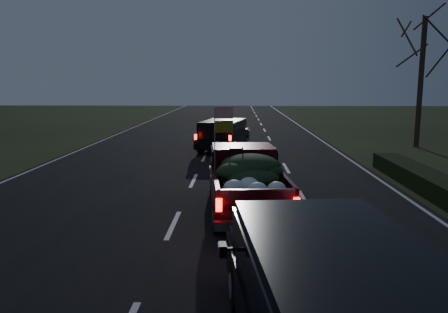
# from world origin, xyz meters

# --- Properties ---
(ground) EXTENTS (120.00, 120.00, 0.00)m
(ground) POSITION_xyz_m (0.00, 0.00, 0.00)
(ground) COLOR black
(ground) RESTS_ON ground
(road_asphalt) EXTENTS (14.00, 120.00, 0.02)m
(road_asphalt) POSITION_xyz_m (0.00, 0.00, 0.01)
(road_asphalt) COLOR black
(road_asphalt) RESTS_ON ground
(hedge_row) EXTENTS (1.00, 10.00, 0.60)m
(hedge_row) POSITION_xyz_m (7.80, 3.00, 0.30)
(hedge_row) COLOR black
(hedge_row) RESTS_ON ground
(bare_tree_far) EXTENTS (3.60, 3.60, 7.00)m
(bare_tree_far) POSITION_xyz_m (11.50, 14.00, 5.23)
(bare_tree_far) COLOR black
(bare_tree_far) RESTS_ON ground
(pickup_truck) EXTENTS (2.28, 5.02, 2.56)m
(pickup_truck) POSITION_xyz_m (1.81, 1.35, 0.96)
(pickup_truck) COLOR #34070E
(pickup_truck) RESTS_ON ground
(lead_suv) EXTENTS (2.78, 4.82, 1.30)m
(lead_suv) POSITION_xyz_m (0.83, 12.34, 0.98)
(lead_suv) COLOR black
(lead_suv) RESTS_ON ground
(rear_suv) EXTENTS (2.66, 5.12, 1.42)m
(rear_suv) POSITION_xyz_m (2.71, -5.61, 1.07)
(rear_suv) COLOR black
(rear_suv) RESTS_ON ground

